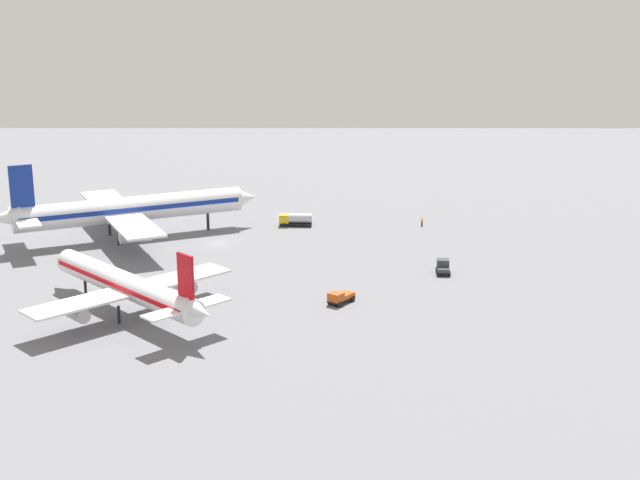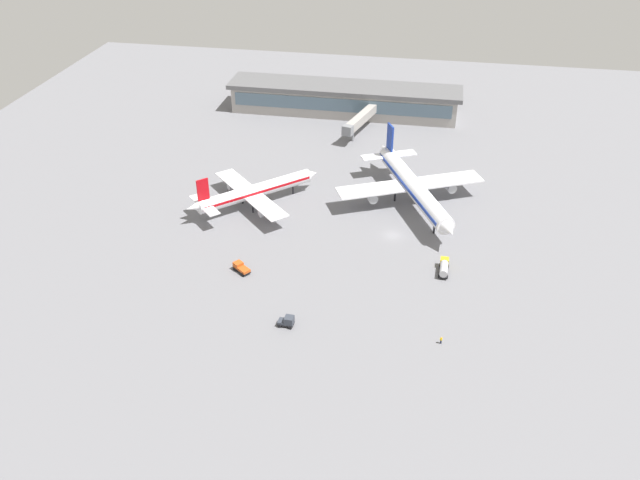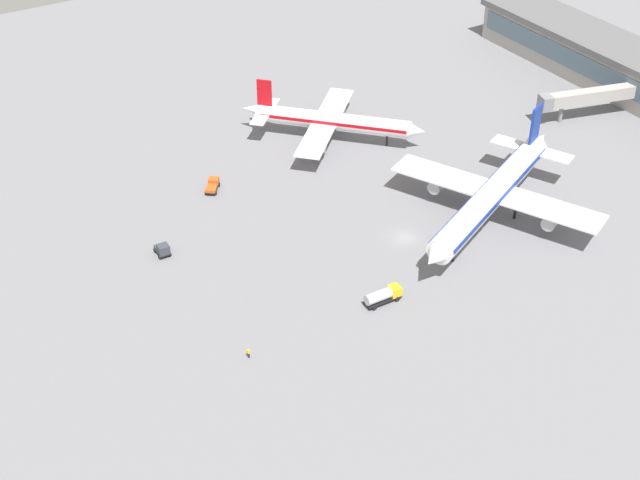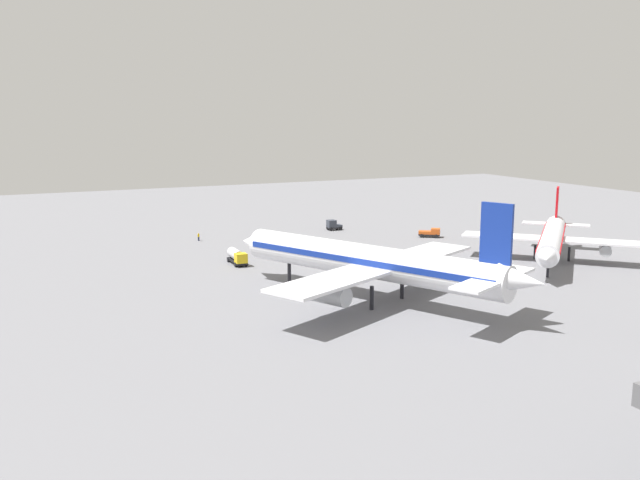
% 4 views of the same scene
% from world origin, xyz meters
% --- Properties ---
extents(ground, '(288.00, 288.00, 0.00)m').
position_xyz_m(ground, '(0.00, 0.00, 0.00)').
color(ground, slate).
extents(airplane_at_gate, '(31.01, 30.24, 11.87)m').
position_xyz_m(airplane_at_gate, '(37.47, -8.28, 4.31)').
color(airplane_at_gate, white).
rests_on(airplane_at_gate, ground).
extents(airplane_taxiing, '(38.81, 46.75, 15.19)m').
position_xyz_m(airplane_taxiing, '(-3.41, -16.58, 5.52)').
color(airplane_taxiing, white).
rests_on(airplane_taxiing, ground).
extents(pushback_tractor, '(4.63, 4.21, 1.90)m').
position_xyz_m(pushback_tractor, '(32.67, 21.70, 0.97)').
color(pushback_tractor, black).
rests_on(pushback_tractor, ground).
extents(fuel_truck, '(2.34, 6.35, 2.50)m').
position_xyz_m(fuel_truck, '(-12.71, 13.88, 1.39)').
color(fuel_truck, black).
rests_on(fuel_truck, ground).
extents(baggage_tug, '(3.29, 2.35, 2.30)m').
position_xyz_m(baggage_tug, '(18.05, 38.59, 1.16)').
color(baggage_tug, black).
rests_on(baggage_tug, ground).
extents(ground_crew_worker, '(0.53, 0.53, 1.67)m').
position_xyz_m(ground_crew_worker, '(-12.81, 38.42, 0.85)').
color(ground_crew_worker, '#1E2338').
rests_on(ground_crew_worker, ground).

